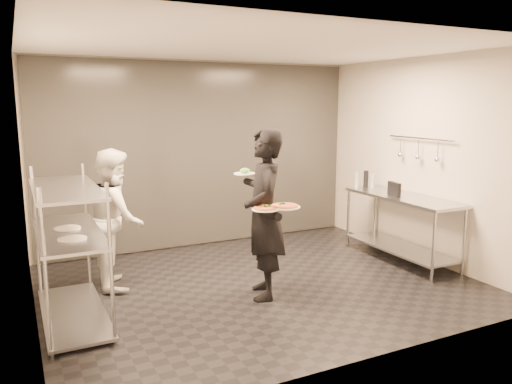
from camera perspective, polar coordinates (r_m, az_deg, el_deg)
name	(u,v)px	position (r m, az deg, el deg)	size (l,w,h in m)	color
room_shell	(223,160)	(6.88, -3.85, 3.65)	(5.00, 4.00, 2.80)	black
pass_rack	(69,246)	(5.36, -20.55, -5.76)	(0.60, 1.60, 1.50)	#AEB0B5
prep_counter	(401,217)	(7.19, 16.29, -2.72)	(0.60, 1.80, 0.92)	#AEB0B5
utensil_rail	(419,149)	(7.22, 18.11, 4.64)	(0.07, 1.20, 0.31)	#AEB0B5
waiter	(264,214)	(5.56, 0.95, -2.56)	(0.70, 0.46, 1.91)	black
chef	(115,218)	(6.16, -15.77, -2.87)	(0.81, 0.63, 1.66)	silver
pizza_plate_near	(265,208)	(5.29, 1.06, -1.89)	(0.29, 0.29, 0.05)	white
pizza_plate_far	(285,206)	(5.35, 3.33, -1.62)	(0.33, 0.33, 0.05)	white
salad_plate	(245,172)	(5.68, -1.28, 2.32)	(0.25, 0.25, 0.07)	white
pos_monitor	(394,189)	(7.07, 15.51, 0.33)	(0.05, 0.27, 0.19)	black
bottle_green	(357,180)	(7.61, 11.43, 1.34)	(0.07, 0.07, 0.23)	gray
bottle_clear	(372,181)	(7.61, 13.17, 1.24)	(0.07, 0.07, 0.22)	gray
bottle_dark	(366,179)	(7.71, 12.45, 1.48)	(0.07, 0.07, 0.25)	black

